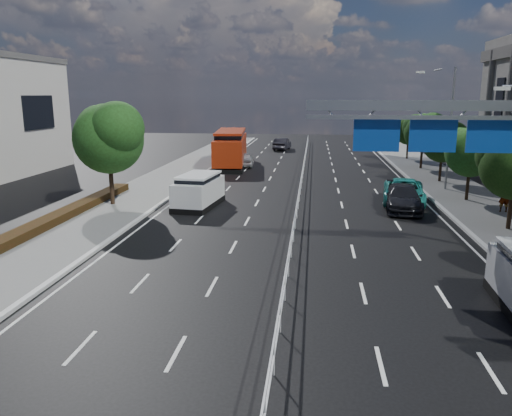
{
  "coord_description": "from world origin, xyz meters",
  "views": [
    {
      "loc": [
        0.87,
        -12.33,
        7.04
      ],
      "look_at": [
        -1.47,
        7.96,
        2.4
      ],
      "focal_mm": 35.0,
      "sensor_mm": 36.0,
      "label": 1
    }
  ],
  "objects_px": {
    "white_minivan": "(199,191)",
    "near_car_dark": "(282,144)",
    "red_bus": "(231,147)",
    "pedestrian_a": "(504,197)",
    "near_car_silver": "(245,159)",
    "overhead_gantry": "(452,129)",
    "parked_car_teal": "(404,191)",
    "parked_car_dark": "(403,198)"
  },
  "relations": [
    {
      "from": "overhead_gantry",
      "to": "red_bus",
      "type": "xyz_separation_m",
      "value": [
        -14.24,
        27.72,
        -3.76
      ]
    },
    {
      "from": "near_car_silver",
      "to": "parked_car_dark",
      "type": "height_order",
      "value": "parked_car_dark"
    },
    {
      "from": "red_bus",
      "to": "parked_car_dark",
      "type": "distance_m",
      "value": 23.44
    },
    {
      "from": "near_car_silver",
      "to": "pedestrian_a",
      "type": "bearing_deg",
      "value": 129.04
    },
    {
      "from": "parked_car_teal",
      "to": "white_minivan",
      "type": "bearing_deg",
      "value": -160.96
    },
    {
      "from": "white_minivan",
      "to": "parked_car_dark",
      "type": "relative_size",
      "value": 0.96
    },
    {
      "from": "white_minivan",
      "to": "parked_car_teal",
      "type": "bearing_deg",
      "value": 17.46
    },
    {
      "from": "parked_car_teal",
      "to": "overhead_gantry",
      "type": "bearing_deg",
      "value": -83.07
    },
    {
      "from": "near_car_silver",
      "to": "parked_car_teal",
      "type": "xyz_separation_m",
      "value": [
        12.89,
        -16.08,
        0.07
      ]
    },
    {
      "from": "red_bus",
      "to": "pedestrian_a",
      "type": "bearing_deg",
      "value": -49.72
    },
    {
      "from": "near_car_dark",
      "to": "parked_car_teal",
      "type": "relative_size",
      "value": 0.82
    },
    {
      "from": "near_car_dark",
      "to": "overhead_gantry",
      "type": "bearing_deg",
      "value": 110.65
    },
    {
      "from": "near_car_silver",
      "to": "near_car_dark",
      "type": "xyz_separation_m",
      "value": [
        2.74,
        15.94,
        0.05
      ]
    },
    {
      "from": "white_minivan",
      "to": "pedestrian_a",
      "type": "xyz_separation_m",
      "value": [
        18.75,
        0.11,
        -0.01
      ]
    },
    {
      "from": "parked_car_dark",
      "to": "pedestrian_a",
      "type": "xyz_separation_m",
      "value": [
        5.85,
        -0.45,
        0.26
      ]
    },
    {
      "from": "red_bus",
      "to": "pedestrian_a",
      "type": "height_order",
      "value": "red_bus"
    },
    {
      "from": "pedestrian_a",
      "to": "overhead_gantry",
      "type": "bearing_deg",
      "value": 59.56
    },
    {
      "from": "overhead_gantry",
      "to": "parked_car_dark",
      "type": "distance_m",
      "value": 10.18
    },
    {
      "from": "white_minivan",
      "to": "parked_car_teal",
      "type": "relative_size",
      "value": 0.9
    },
    {
      "from": "white_minivan",
      "to": "near_car_dark",
      "type": "bearing_deg",
      "value": 91.02
    },
    {
      "from": "overhead_gantry",
      "to": "pedestrian_a",
      "type": "bearing_deg",
      "value": 56.58
    },
    {
      "from": "near_car_dark",
      "to": "pedestrian_a",
      "type": "height_order",
      "value": "pedestrian_a"
    },
    {
      "from": "overhead_gantry",
      "to": "near_car_dark",
      "type": "xyz_separation_m",
      "value": [
        -9.98,
        43.06,
        -4.84
      ]
    },
    {
      "from": "near_car_dark",
      "to": "parked_car_dark",
      "type": "bearing_deg",
      "value": 113.54
    },
    {
      "from": "parked_car_teal",
      "to": "pedestrian_a",
      "type": "relative_size",
      "value": 3.17
    },
    {
      "from": "overhead_gantry",
      "to": "pedestrian_a",
      "type": "height_order",
      "value": "overhead_gantry"
    },
    {
      "from": "parked_car_teal",
      "to": "near_car_silver",
      "type": "bearing_deg",
      "value": 136.52
    },
    {
      "from": "near_car_dark",
      "to": "white_minivan",
      "type": "bearing_deg",
      "value": 92.4
    },
    {
      "from": "overhead_gantry",
      "to": "parked_car_teal",
      "type": "xyz_separation_m",
      "value": [
        0.17,
        11.04,
        -4.82
      ]
    },
    {
      "from": "parked_car_teal",
      "to": "pedestrian_a",
      "type": "height_order",
      "value": "pedestrian_a"
    },
    {
      "from": "pedestrian_a",
      "to": "red_bus",
      "type": "bearing_deg",
      "value": -41.09
    },
    {
      "from": "overhead_gantry",
      "to": "red_bus",
      "type": "bearing_deg",
      "value": 117.19
    },
    {
      "from": "red_bus",
      "to": "near_car_dark",
      "type": "height_order",
      "value": "red_bus"
    },
    {
      "from": "overhead_gantry",
      "to": "white_minivan",
      "type": "distance_m",
      "value": 16.24
    },
    {
      "from": "white_minivan",
      "to": "near_car_dark",
      "type": "distance_m",
      "value": 34.81
    },
    {
      "from": "near_car_silver",
      "to": "pedestrian_a",
      "type": "xyz_separation_m",
      "value": [
        18.33,
        -18.62,
        0.32
      ]
    },
    {
      "from": "white_minivan",
      "to": "near_car_dark",
      "type": "relative_size",
      "value": 1.1
    },
    {
      "from": "red_bus",
      "to": "near_car_dark",
      "type": "bearing_deg",
      "value": 68.84
    },
    {
      "from": "parked_car_teal",
      "to": "parked_car_dark",
      "type": "height_order",
      "value": "parked_car_teal"
    },
    {
      "from": "near_car_dark",
      "to": "pedestrian_a",
      "type": "relative_size",
      "value": 2.61
    },
    {
      "from": "overhead_gantry",
      "to": "parked_car_teal",
      "type": "bearing_deg",
      "value": 89.13
    },
    {
      "from": "overhead_gantry",
      "to": "near_car_silver",
      "type": "xyz_separation_m",
      "value": [
        -12.72,
        27.12,
        -4.89
      ]
    }
  ]
}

